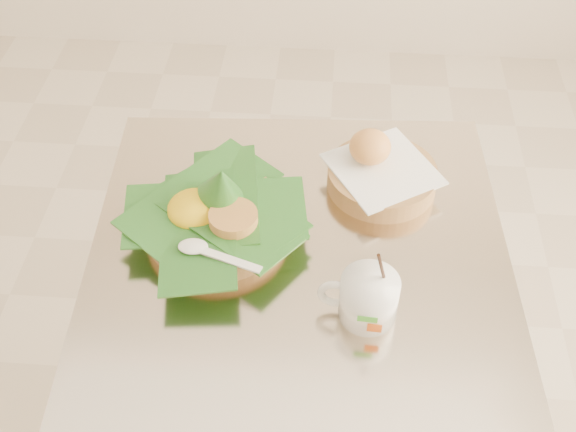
# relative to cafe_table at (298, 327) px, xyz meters

# --- Properties ---
(cafe_table) EXTENTS (0.74, 0.74, 0.75)m
(cafe_table) POSITION_rel_cafe_table_xyz_m (0.00, 0.00, 0.00)
(cafe_table) COLOR gray
(cafe_table) RESTS_ON floor
(rice_basket) EXTENTS (0.30, 0.30, 0.15)m
(rice_basket) POSITION_rel_cafe_table_xyz_m (-0.14, 0.03, 0.26)
(rice_basket) COLOR #A27A45
(rice_basket) RESTS_ON cafe_table
(bread_basket) EXTENTS (0.23, 0.23, 0.10)m
(bread_basket) POSITION_rel_cafe_table_xyz_m (0.13, 0.17, 0.25)
(bread_basket) COLOR #A27A45
(bread_basket) RESTS_ON cafe_table
(coffee_mug) EXTENTS (0.12, 0.09, 0.15)m
(coffee_mug) POSITION_rel_cafe_table_xyz_m (0.11, -0.12, 0.26)
(coffee_mug) COLOR white
(coffee_mug) RESTS_ON cafe_table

